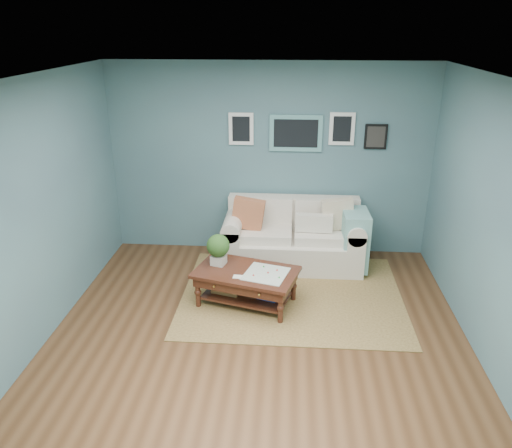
{
  "coord_description": "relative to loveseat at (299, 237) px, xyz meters",
  "views": [
    {
      "loc": [
        0.31,
        -4.32,
        3.16
      ],
      "look_at": [
        -0.08,
        1.0,
        1.0
      ],
      "focal_mm": 35.0,
      "sensor_mm": 36.0,
      "label": 1
    }
  ],
  "objects": [
    {
      "name": "area_rug",
      "position": [
        -0.08,
        -0.9,
        -0.4
      ],
      "size": [
        2.7,
        2.16,
        0.01
      ],
      "primitive_type": "cube",
      "color": "brown",
      "rests_on": "ground"
    },
    {
      "name": "coffee_table",
      "position": [
        -0.69,
        -1.11,
        -0.04
      ],
      "size": [
        1.32,
        0.98,
        0.83
      ],
      "rotation": [
        0.0,
        0.0,
        -0.27
      ],
      "color": "#35180D",
      "rests_on": "ground"
    },
    {
      "name": "room_shell",
      "position": [
        -0.43,
        -1.97,
        0.96
      ],
      "size": [
        5.0,
        5.02,
        2.7
      ],
      "color": "brown",
      "rests_on": "ground"
    },
    {
      "name": "loveseat",
      "position": [
        0.0,
        0.0,
        0.0
      ],
      "size": [
        1.93,
        0.88,
        0.99
      ],
      "color": "#EDE6CE",
      "rests_on": "ground"
    }
  ]
}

